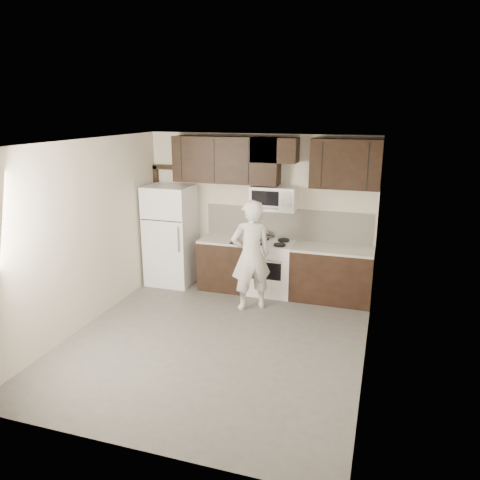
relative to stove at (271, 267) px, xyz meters
The scene contains 14 objects.
floor 2.02m from the stove, 98.80° to the right, with size 4.50×4.50×0.00m, color #54514F.
back_wall 0.99m from the stove, 133.94° to the left, with size 4.00×4.00×0.00m, color beige.
ceiling 2.98m from the stove, 98.80° to the right, with size 4.50×4.50×0.00m, color white.
counter_run 0.30m from the stove, ahead, with size 2.95×0.64×0.91m.
stove is the anchor object (origin of this frame).
backsplash 0.80m from the stove, 56.25° to the left, with size 2.90×0.02×0.54m, color silver.
upper_cabinets 1.83m from the stove, 124.04° to the left, with size 3.48×0.35×0.78m.
microwave 1.20m from the stove, 90.10° to the left, with size 0.76×0.42×0.40m.
refrigerator 1.90m from the stove, behind, with size 0.80×0.76×1.80m.
door_trim 2.37m from the stove, behind, with size 0.50×0.08×2.12m.
saucepan 0.57m from the stove, 139.75° to the left, with size 0.30×0.18×0.17m.
baking_tray 0.65m from the stove, 159.19° to the right, with size 0.41×0.31×0.02m, color black.
pizza 0.67m from the stove, 159.19° to the right, with size 0.28×0.28×0.02m, color #D2BB8C.
person 0.86m from the stove, 101.13° to the right, with size 0.65×0.42×1.77m, color white.
Camera 1 is at (2.10, -5.49, 3.11)m, focal length 35.00 mm.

